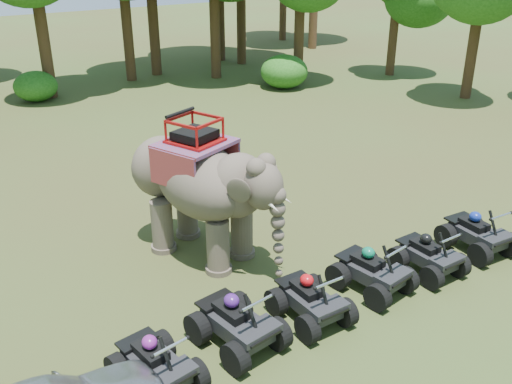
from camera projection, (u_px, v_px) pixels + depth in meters
ground at (283, 282)px, 13.61m from camera, size 110.00×110.00×0.00m
elephant at (200, 187)px, 14.12m from camera, size 3.42×4.80×3.69m
atv_0 at (155, 358)px, 10.24m from camera, size 1.48×1.86×1.25m
atv_1 at (237, 316)px, 11.25m from camera, size 1.60×2.02×1.37m
atv_2 at (311, 294)px, 12.03m from camera, size 1.26×1.72×1.27m
atv_3 at (373, 265)px, 13.05m from camera, size 1.53×1.93×1.30m
atv_4 at (429, 250)px, 13.76m from camera, size 1.22×1.66×1.22m
atv_5 at (478, 228)px, 14.69m from camera, size 1.39×1.83×1.30m
tree_0 at (38, 2)px, 27.15m from camera, size 6.47×6.47×9.25m
tree_1 at (125, 0)px, 30.64m from camera, size 6.10×6.10×8.71m
tree_3 at (300, 4)px, 30.70m from camera, size 5.83×5.83×8.33m
tree_4 at (395, 17)px, 32.29m from camera, size 4.62×4.62×6.60m
tree_5 at (476, 23)px, 27.43m from camera, size 5.15×5.15×7.35m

